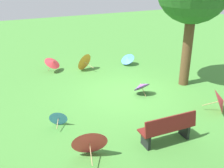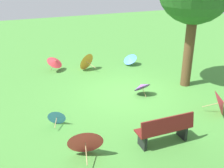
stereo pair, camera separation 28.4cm
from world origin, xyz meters
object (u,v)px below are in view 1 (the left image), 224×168
(parasol_red_1, at_px, (221,101))
(parasol_blue_1, at_px, (127,59))
(park_bench, at_px, (168,128))
(parasol_purple_0, at_px, (141,86))
(parasol_orange_1, at_px, (83,61))
(parasol_red_2, at_px, (53,62))
(parasol_blue_3, at_px, (58,117))
(parasol_red_0, at_px, (89,140))

(parasol_red_1, xyz_separation_m, parasol_blue_1, (0.36, -5.75, -0.09))
(park_bench, distance_m, parasol_purple_0, 3.23)
(parasol_blue_1, bearing_deg, park_bench, 70.03)
(park_bench, bearing_deg, parasol_purple_0, -109.14)
(parasol_orange_1, bearing_deg, parasol_red_2, -14.55)
(parasol_purple_0, relative_size, parasol_blue_3, 1.17)
(park_bench, relative_size, parasol_purple_0, 2.18)
(parasol_red_1, distance_m, parasol_red_2, 7.58)
(park_bench, relative_size, parasol_red_0, 1.56)
(parasol_orange_1, xyz_separation_m, parasol_red_2, (1.40, -0.36, 0.05))
(parasol_purple_0, bearing_deg, parasol_red_1, 123.83)
(park_bench, relative_size, parasol_red_2, 1.59)
(parasol_blue_1, height_order, parasol_blue_3, parasol_blue_1)
(park_bench, distance_m, parasol_red_2, 7.17)
(parasol_red_0, height_order, parasol_red_1, parasol_red_0)
(parasol_red_0, distance_m, parasol_red_1, 4.82)
(parasol_red_0, relative_size, parasol_blue_3, 1.63)
(park_bench, bearing_deg, parasol_blue_1, -109.97)
(parasol_red_0, distance_m, parasol_blue_1, 7.41)
(park_bench, distance_m, parasol_red_1, 2.75)
(parasol_orange_1, height_order, parasol_blue_3, parasol_orange_1)
(park_bench, height_order, parasol_red_1, park_bench)
(parasol_red_1, relative_size, parasol_red_2, 0.96)
(parasol_red_0, bearing_deg, parasol_blue_3, -80.01)
(parasol_blue_3, bearing_deg, parasol_red_0, 99.99)
(parasol_red_1, bearing_deg, parasol_blue_3, -17.34)
(park_bench, height_order, parasol_purple_0, park_bench)
(parasol_red_1, bearing_deg, park_bench, 13.16)
(parasol_red_0, bearing_deg, park_bench, 168.13)
(parasol_red_1, height_order, parasol_blue_1, parasol_red_1)
(parasol_red_0, bearing_deg, parasol_blue_1, -126.92)
(park_bench, height_order, parasol_red_2, park_bench)
(parasol_red_2, bearing_deg, parasol_purple_0, 121.08)
(parasol_blue_1, bearing_deg, parasol_orange_1, -7.71)
(parasol_red_0, distance_m, parasol_purple_0, 4.12)
(parasol_blue_1, distance_m, parasol_red_2, 3.73)
(parasol_red_2, distance_m, parasol_blue_3, 4.94)
(parasol_blue_3, bearing_deg, parasol_red_1, 162.66)
(parasol_red_1, relative_size, parasol_blue_3, 1.54)
(parasol_orange_1, relative_size, parasol_red_2, 0.96)
(parasol_red_1, bearing_deg, parasol_red_2, -57.86)
(park_bench, xyz_separation_m, parasol_blue_3, (2.45, -2.23, -0.18))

